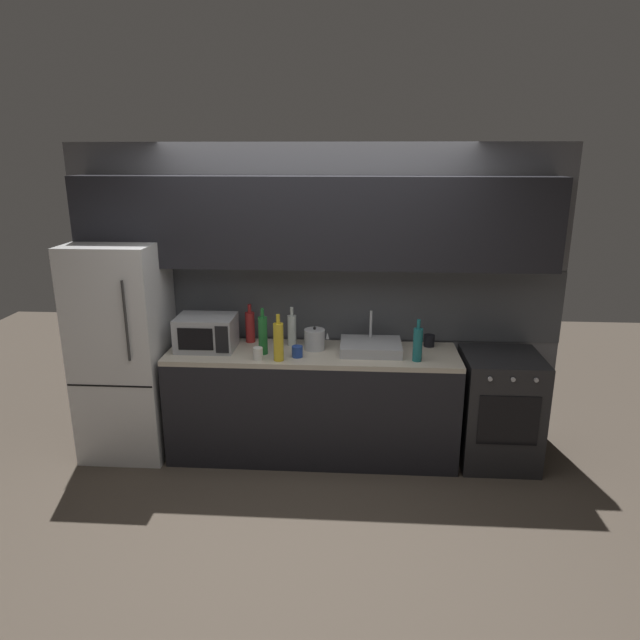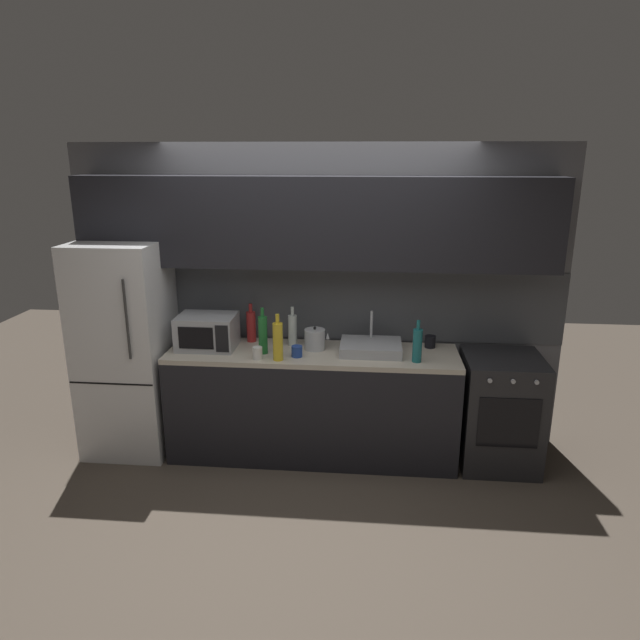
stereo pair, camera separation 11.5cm
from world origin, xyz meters
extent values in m
plane|color=#4C4238|center=(0.00, 0.00, 0.00)|extent=(10.00, 10.00, 0.00)
cube|color=slate|center=(0.00, 1.30, 1.25)|extent=(4.05, 0.10, 2.50)
cube|color=#4C4F54|center=(0.00, 1.25, 1.20)|extent=(4.05, 0.01, 0.60)
cube|color=black|center=(0.00, 1.08, 1.90)|extent=(3.72, 0.34, 0.70)
cube|color=black|center=(0.00, 0.90, 0.43)|extent=(2.31, 0.60, 0.86)
cube|color=beige|center=(0.00, 0.90, 0.88)|extent=(2.31, 0.60, 0.04)
cube|color=white|center=(-1.53, 0.90, 0.88)|extent=(0.68, 0.66, 1.76)
cube|color=black|center=(-1.53, 0.57, 0.70)|extent=(0.67, 0.00, 0.01)
cylinder|color=#333333|center=(-1.35, 0.55, 1.23)|extent=(0.02, 0.02, 0.61)
cube|color=#232326|center=(1.49, 0.90, 0.45)|extent=(0.60, 0.60, 0.90)
cube|color=black|center=(1.49, 0.60, 0.50)|extent=(0.45, 0.01, 0.40)
cylinder|color=#B2B2B7|center=(1.33, 0.59, 0.83)|extent=(0.03, 0.02, 0.03)
cylinder|color=#B2B2B7|center=(1.49, 0.59, 0.83)|extent=(0.03, 0.02, 0.03)
cylinder|color=#B2B2B7|center=(1.66, 0.59, 0.83)|extent=(0.03, 0.02, 0.03)
cube|color=#A8AAAF|center=(-0.85, 0.92, 1.04)|extent=(0.46, 0.34, 0.27)
cube|color=black|center=(-0.89, 0.75, 1.04)|extent=(0.28, 0.01, 0.18)
cube|color=black|center=(-0.69, 0.75, 1.04)|extent=(0.10, 0.01, 0.22)
cube|color=#ADAFB5|center=(0.46, 0.93, 0.94)|extent=(0.48, 0.38, 0.08)
cylinder|color=silver|center=(0.46, 1.06, 1.09)|extent=(0.02, 0.02, 0.22)
cylinder|color=#B7BABF|center=(0.01, 0.96, 0.98)|extent=(0.17, 0.17, 0.16)
sphere|color=black|center=(0.01, 0.96, 1.08)|extent=(0.02, 0.02, 0.02)
cone|color=#B7BABF|center=(0.12, 0.96, 1.02)|extent=(0.03, 0.03, 0.05)
cylinder|color=#1E6B2D|center=(-0.38, 0.83, 1.05)|extent=(0.07, 0.07, 0.30)
cylinder|color=#1E6B2D|center=(-0.38, 0.83, 1.23)|extent=(0.03, 0.03, 0.07)
cylinder|color=silver|center=(-0.18, 1.04, 1.03)|extent=(0.07, 0.07, 0.25)
cylinder|color=silver|center=(-0.18, 1.04, 1.19)|extent=(0.03, 0.03, 0.07)
cylinder|color=#A82323|center=(-0.53, 1.11, 1.03)|extent=(0.08, 0.08, 0.25)
cylinder|color=#A82323|center=(-0.53, 1.11, 1.19)|extent=(0.03, 0.03, 0.07)
cylinder|color=gold|center=(-0.24, 0.69, 1.05)|extent=(0.08, 0.08, 0.29)
cylinder|color=gold|center=(-0.24, 0.69, 1.23)|extent=(0.03, 0.03, 0.07)
cylinder|color=#19666B|center=(0.81, 0.75, 1.03)|extent=(0.07, 0.07, 0.26)
cylinder|color=#19666B|center=(0.81, 0.75, 1.19)|extent=(0.03, 0.03, 0.07)
cylinder|color=#234299|center=(-0.11, 0.77, 0.94)|extent=(0.08, 0.08, 0.09)
cylinder|color=black|center=(0.94, 1.09, 0.95)|extent=(0.09, 0.09, 0.10)
cylinder|color=silver|center=(-0.40, 0.69, 0.95)|extent=(0.07, 0.07, 0.10)
camera|label=1|loc=(0.34, -3.35, 2.42)|focal=32.00mm
camera|label=2|loc=(0.46, -3.35, 2.42)|focal=32.00mm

